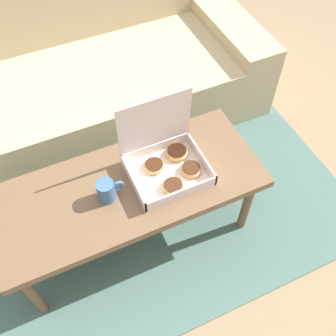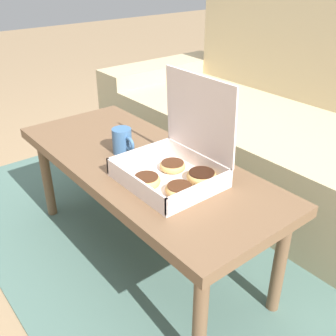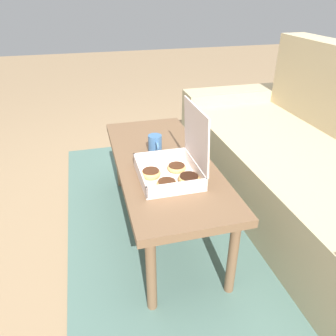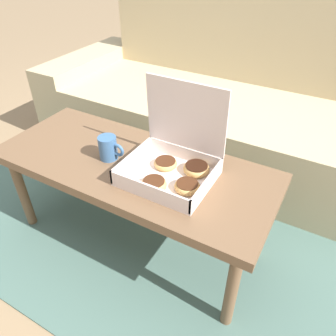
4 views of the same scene
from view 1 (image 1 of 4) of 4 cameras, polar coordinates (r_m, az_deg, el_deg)
ground_plane at (r=2.12m, az=-5.67°, el=-7.52°), size 12.00×12.00×0.00m
area_rug at (r=2.28m, az=-8.40°, el=-1.40°), size 2.35×1.88×0.01m
couch at (r=2.45m, az=-13.70°, el=12.47°), size 2.23×0.90×0.94m
coffee_table at (r=1.73m, az=-5.65°, el=-3.42°), size 1.17×0.49×0.45m
pastry_box at (r=1.69m, az=0.02°, el=1.13°), size 0.33×0.28×0.34m
coffee_mug at (r=1.63m, az=-8.87°, el=-3.25°), size 0.12×0.07×0.10m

